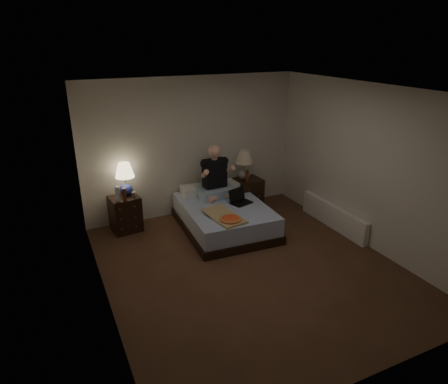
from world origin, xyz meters
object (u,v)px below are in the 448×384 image
lamp_right (244,165)px  person (216,171)px  laptop (242,197)px  pizza_box (231,219)px  nightstand_right (248,194)px  radiator (333,216)px  lamp_left (125,179)px  beer_bottle_right (247,176)px  nightstand_left (125,214)px  water_bottle (118,194)px  beer_bottle_left (124,195)px  bed (224,217)px  soda_can (134,195)px

lamp_right → person: bearing=-165.5°
laptop → pizza_box: 0.76m
nightstand_right → radiator: size_ratio=0.38×
lamp_left → beer_bottle_right: bearing=-8.6°
person → laptop: size_ratio=2.74×
nightstand_left → laptop: size_ratio=1.80×
water_bottle → person: (1.70, -0.09, 0.17)m
nightstand_right → pizza_box: (-0.97, -1.21, 0.18)m
nightstand_right → laptop: (-0.47, -0.64, 0.26)m
water_bottle → radiator: water_bottle is taller
laptop → radiator: bearing=-42.3°
beer_bottle_left → beer_bottle_right: (2.23, -0.04, 0.00)m
beer_bottle_left → beer_bottle_right: beer_bottle_right is taller
nightstand_right → lamp_left: bearing=171.8°
bed → water_bottle: water_bottle is taller
beer_bottle_left → laptop: size_ratio=0.68×
laptop → beer_bottle_left: bearing=147.1°
soda_can → radiator: 3.43m
water_bottle → lamp_right: bearing=1.8°
lamp_left → person: person is taller
pizza_box → radiator: size_ratio=0.47×
bed → beer_bottle_left: size_ratio=7.72×
beer_bottle_right → person: bearing=179.6°
lamp_right → pizza_box: (-0.88, -1.24, -0.41)m
nightstand_left → nightstand_right: 2.32m
lamp_left → laptop: 1.98m
lamp_left → radiator: size_ratio=0.35×
nightstand_left → water_bottle: water_bottle is taller
nightstand_left → nightstand_right: nightstand_right is taller
nightstand_right → radiator: (0.97, -1.32, -0.11)m
bed → beer_bottle_left: (-1.57, 0.47, 0.50)m
nightstand_left → pizza_box: size_ratio=0.80×
nightstand_left → soda_can: size_ratio=6.11×
nightstand_right → laptop: bearing=-130.4°
nightstand_left → lamp_left: lamp_left is taller
beer_bottle_right → nightstand_right: bearing=53.6°
bed → nightstand_right: size_ratio=2.90×
water_bottle → beer_bottle_left: water_bottle is taller
bed → pizza_box: (-0.20, -0.64, 0.26)m
soda_can → lamp_left: bearing=115.8°
nightstand_right → water_bottle: bearing=177.4°
lamp_right → person: size_ratio=0.60×
nightstand_right → lamp_left: size_ratio=1.09×
beer_bottle_left → laptop: bearing=-16.0°
nightstand_left → pizza_box: nightstand_left is taller
lamp_right → water_bottle: bearing=-178.2°
soda_can → radiator: (3.13, -1.32, -0.46)m
nightstand_left → soda_can: (0.16, -0.10, 0.36)m
soda_can → pizza_box: 1.71m
pizza_box → nightstand_left: bearing=127.8°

